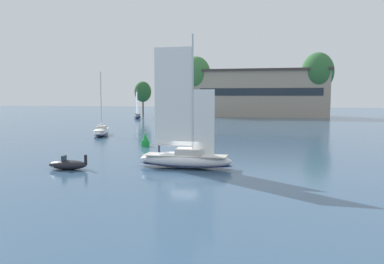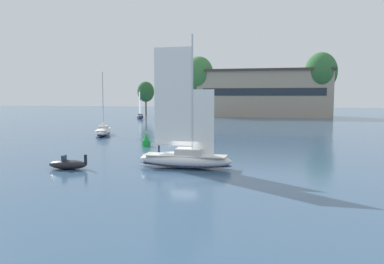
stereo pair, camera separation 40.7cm
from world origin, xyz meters
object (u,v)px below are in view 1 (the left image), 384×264
sailboat_moored_mid_channel (137,116)px  sailboat_main (185,157)px  sailboat_moored_near_marina (101,131)px  motor_tender (68,165)px  tree_shore_left (196,74)px  tree_shore_right (143,92)px  tree_shore_center (318,72)px  channel_buoy (145,141)px

sailboat_moored_mid_channel → sailboat_main: bearing=-66.3°
sailboat_moored_near_marina → motor_tender: size_ratio=2.92×
tree_shore_left → tree_shore_right: bearing=-175.8°
tree_shore_center → tree_shore_right: tree_shore_center is taller
channel_buoy → tree_shore_right: bearing=109.9°
sailboat_moored_near_marina → motor_tender: 30.09m
tree_shore_center → sailboat_main: size_ratio=1.65×
motor_tender → tree_shore_center: bearing=71.1°
sailboat_moored_near_marina → sailboat_moored_mid_channel: 49.67m
tree_shore_left → tree_shore_right: (-18.30, -1.35, -5.73)m
tree_shore_center → sailboat_main: (-21.37, -89.84, -13.24)m
tree_shore_right → motor_tender: size_ratio=3.15×
sailboat_main → motor_tender: 10.83m
sailboat_moored_near_marina → channel_buoy: (12.07, -11.77, 0.04)m
tree_shore_left → sailboat_moored_mid_channel: bearing=-132.8°
sailboat_moored_near_marina → channel_buoy: 16.86m
tree_shore_left → sailboat_moored_near_marina: (-3.33, -64.41, -13.21)m
tree_shore_left → motor_tender: 93.90m
tree_shore_right → sailboat_main: 95.54m
tree_shore_right → sailboat_moored_mid_channel: bearing=-77.0°
sailboat_moored_near_marina → tree_shore_center: bearing=56.9°
tree_shore_right → sailboat_moored_near_marina: (14.97, -63.06, -7.49)m
tree_shore_center → sailboat_main: 93.29m
sailboat_moored_near_marina → motor_tender: sailboat_moored_near_marina is taller
sailboat_moored_near_marina → tree_shore_right: bearing=103.4°
tree_shore_center → tree_shore_left: bearing=-179.7°
tree_shore_center → sailboat_moored_near_marina: tree_shore_center is taller
tree_shore_left → channel_buoy: (8.74, -76.18, -13.17)m
channel_buoy → tree_shore_left: bearing=96.5°
sailboat_moored_near_marina → motor_tender: bearing=-69.8°
sailboat_moored_mid_channel → channel_buoy: bearing=-68.5°
sailboat_main → channel_buoy: (-8.69, 13.48, -0.22)m
tree_shore_left → tree_shore_center: (38.80, 0.18, 0.28)m
motor_tender → channel_buoy: bearing=84.1°
sailboat_main → channel_buoy: 16.04m
tree_shore_left → sailboat_main: 92.25m
tree_shore_center → sailboat_moored_near_marina: (-42.13, -64.60, -13.49)m
sailboat_main → motor_tender: bearing=-163.9°
channel_buoy → sailboat_moored_near_marina: bearing=135.7°
tree_shore_center → motor_tender: (-31.76, -92.84, -13.78)m
tree_shore_left → sailboat_moored_near_marina: size_ratio=1.83×
tree_shore_center → sailboat_moored_near_marina: size_ratio=1.87×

